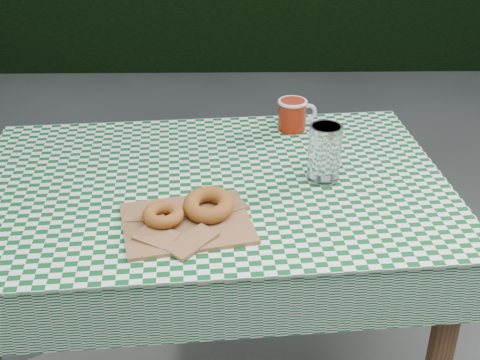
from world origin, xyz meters
name	(u,v)px	position (x,y,z in m)	size (l,w,h in m)	color
table	(215,304)	(-0.10, -0.07, 0.38)	(1.12, 0.74, 0.75)	#4F2C1B
tablecloth	(212,183)	(-0.10, -0.07, 0.75)	(1.14, 0.76, 0.01)	#0B481C
paper_bag	(187,222)	(-0.15, -0.26, 0.76)	(0.27, 0.22, 0.01)	#8F603E
bagel_front	(163,215)	(-0.20, -0.26, 0.78)	(0.09, 0.09, 0.03)	#9D5F20
bagel_back	(208,205)	(-0.10, -0.23, 0.79)	(0.11, 0.11, 0.03)	#91551E
coffee_mug	(292,115)	(0.12, 0.23, 0.80)	(0.15, 0.15, 0.09)	maroon
drinking_glass	(324,153)	(0.17, -0.06, 0.83)	(0.08, 0.08, 0.14)	white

